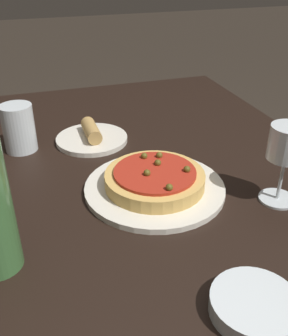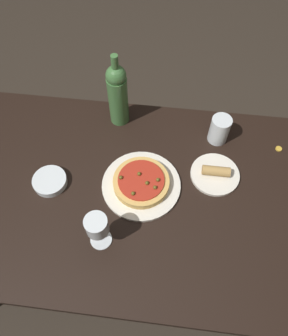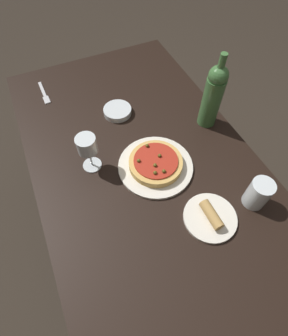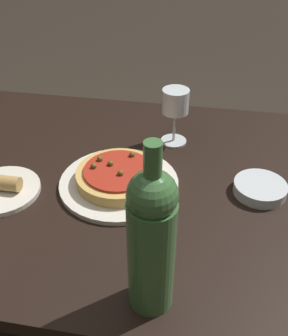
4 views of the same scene
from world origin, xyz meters
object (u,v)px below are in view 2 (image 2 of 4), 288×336
at_px(dining_table, 128,201).
at_px(pizza, 141,182).
at_px(bottle_cap, 279,149).
at_px(wine_bottle, 118,94).
at_px(water_cup, 219,130).
at_px(wine_glass, 97,227).
at_px(side_plate, 215,174).
at_px(dinner_plate, 141,185).
at_px(side_bowl, 50,182).

relative_size(dining_table, pizza, 7.36).
relative_size(pizza, bottle_cap, 8.42).
bearing_deg(wine_bottle, water_cup, 172.17).
bearing_deg(water_cup, bottle_cap, 174.31).
bearing_deg(wine_glass, side_plate, -141.56).
bearing_deg(dinner_plate, water_cup, -137.59).
bearing_deg(pizza, water_cup, -137.56).
bearing_deg(wine_bottle, pizza, 112.65).
relative_size(side_bowl, side_plate, 0.68).
bearing_deg(side_bowl, side_plate, -169.75).
distance_m(water_cup, side_bowl, 0.67).
bearing_deg(pizza, bottle_cap, -156.29).
bearing_deg(dinner_plate, wine_glass, 63.98).
relative_size(wine_glass, side_bowl, 1.28).
bearing_deg(bottle_cap, side_plate, 30.90).
xyz_separation_m(wine_bottle, side_bowl, (0.20, 0.33, -0.13)).
distance_m(wine_bottle, side_bowl, 0.41).
bearing_deg(side_bowl, wine_glass, 140.16).
xyz_separation_m(water_cup, side_bowl, (0.60, 0.28, -0.04)).
relative_size(dining_table, wine_bottle, 4.63).
relative_size(dining_table, bottle_cap, 61.98).
height_order(dinner_plate, bottle_cap, dinner_plate).
relative_size(wine_bottle, water_cup, 2.81).
relative_size(wine_glass, bottle_cap, 6.56).
distance_m(side_plate, bottle_cap, 0.29).
height_order(water_cup, side_plate, water_cup).
height_order(dining_table, side_bowl, side_bowl).
height_order(dining_table, dinner_plate, dinner_plate).
xyz_separation_m(wine_bottle, bottle_cap, (-0.64, 0.08, -0.14)).
height_order(dinner_plate, wine_glass, wine_glass).
relative_size(dinner_plate, water_cup, 2.50).
height_order(wine_bottle, side_plate, wine_bottle).
height_order(pizza, bottle_cap, pizza).
height_order(water_cup, side_bowl, water_cup).
height_order(dinner_plate, pizza, pizza).
distance_m(dining_table, dinner_plate, 0.11).
bearing_deg(dinner_plate, wine_bottle, -67.35).
bearing_deg(wine_bottle, wine_glass, 92.21).
relative_size(dining_table, side_bowl, 12.10).
relative_size(water_cup, side_bowl, 0.93).
relative_size(dining_table, wine_glass, 9.44).
distance_m(dinner_plate, wine_bottle, 0.36).
height_order(wine_glass, bottle_cap, wine_glass).
distance_m(dinner_plate, wine_glass, 0.27).
height_order(dinner_plate, water_cup, water_cup).
bearing_deg(side_bowl, bottle_cap, -163.13).
distance_m(pizza, wine_bottle, 0.35).
bearing_deg(dinner_plate, pizza, 111.06).
bearing_deg(side_bowl, pizza, -174.69).
bearing_deg(side_plate, wine_glass, 38.44).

